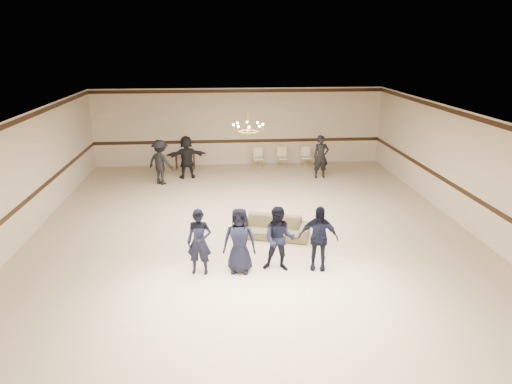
% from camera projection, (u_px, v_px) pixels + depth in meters
% --- Properties ---
extents(room, '(12.01, 14.01, 3.21)m').
position_uv_depth(room, '(251.00, 173.00, 12.55)').
color(room, beige).
rests_on(room, ground).
extents(chair_rail, '(12.00, 0.02, 0.14)m').
position_uv_depth(chair_rail, '(239.00, 141.00, 19.34)').
color(chair_rail, black).
rests_on(chair_rail, wall_back).
extents(crown_molding, '(12.00, 0.02, 0.14)m').
position_uv_depth(crown_molding, '(238.00, 91.00, 18.69)').
color(crown_molding, black).
rests_on(crown_molding, wall_back).
extents(chandelier, '(0.94, 0.94, 0.89)m').
position_uv_depth(chandelier, '(248.00, 120.00, 13.09)').
color(chandelier, gold).
rests_on(chandelier, ceiling).
extents(boy_a, '(0.61, 0.45, 1.53)m').
position_uv_depth(boy_a, '(199.00, 242.00, 10.25)').
color(boy_a, black).
rests_on(boy_a, floor).
extents(boy_b, '(0.81, 0.59, 1.53)m').
position_uv_depth(boy_b, '(240.00, 241.00, 10.32)').
color(boy_b, black).
rests_on(boy_b, floor).
extents(boy_c, '(0.85, 0.72, 1.53)m').
position_uv_depth(boy_c, '(279.00, 239.00, 10.39)').
color(boy_c, black).
rests_on(boy_c, floor).
extents(boy_d, '(0.96, 0.57, 1.53)m').
position_uv_depth(boy_d, '(318.00, 238.00, 10.46)').
color(boy_d, black).
rests_on(boy_d, floor).
extents(settee, '(2.06, 1.29, 0.56)m').
position_uv_depth(settee, '(273.00, 227.00, 12.30)').
color(settee, '#676545').
rests_on(settee, floor).
extents(adult_left, '(1.23, 1.08, 1.65)m').
position_uv_depth(adult_left, '(161.00, 162.00, 16.70)').
color(adult_left, black).
rests_on(adult_left, floor).
extents(adult_mid, '(1.59, 0.72, 1.65)m').
position_uv_depth(adult_mid, '(187.00, 157.00, 17.44)').
color(adult_mid, black).
rests_on(adult_mid, floor).
extents(adult_right, '(0.63, 0.44, 1.65)m').
position_uv_depth(adult_right, '(321.00, 157.00, 17.46)').
color(adult_right, black).
rests_on(adult_right, floor).
extents(banquet_chair_left, '(0.42, 0.42, 0.86)m').
position_uv_depth(banquet_chair_left, '(258.00, 158.00, 18.87)').
color(banquet_chair_left, beige).
rests_on(banquet_chair_left, floor).
extents(banquet_chair_mid, '(0.42, 0.42, 0.86)m').
position_uv_depth(banquet_chair_mid, '(282.00, 158.00, 18.95)').
color(banquet_chair_mid, beige).
rests_on(banquet_chair_mid, floor).
extents(banquet_chair_right, '(0.42, 0.42, 0.86)m').
position_uv_depth(banquet_chair_right, '(306.00, 157.00, 19.03)').
color(banquet_chair_right, beige).
rests_on(banquet_chair_right, floor).
extents(console_table, '(0.82, 0.36, 0.68)m').
position_uv_depth(console_table, '(185.00, 161.00, 18.85)').
color(console_table, black).
rests_on(console_table, floor).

